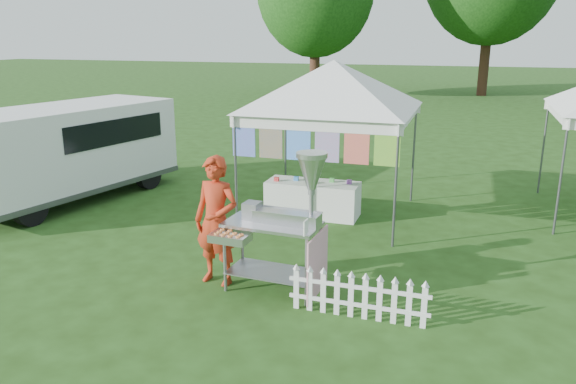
% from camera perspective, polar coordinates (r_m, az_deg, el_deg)
% --- Properties ---
extents(ground, '(120.00, 120.00, 0.00)m').
position_cam_1_polar(ground, '(8.11, -1.63, -9.51)').
color(ground, '#213F12').
rests_on(ground, ground).
extents(canopy_main, '(4.24, 4.24, 3.45)m').
position_cam_1_polar(canopy_main, '(10.70, 4.70, 13.18)').
color(canopy_main, '#59595E').
rests_on(canopy_main, ground).
extents(donut_cart, '(1.48, 0.92, 2.00)m').
position_cam_1_polar(donut_cart, '(7.48, -0.17, -2.03)').
color(donut_cart, gray).
rests_on(donut_cart, ground).
extents(vendor, '(0.73, 0.53, 1.85)m').
position_cam_1_polar(vendor, '(7.96, -7.28, -2.93)').
color(vendor, '#B22E16').
rests_on(vendor, ground).
extents(cargo_van, '(2.96, 5.12, 2.00)m').
position_cam_1_polar(cargo_van, '(12.91, -21.26, 4.06)').
color(cargo_van, white).
rests_on(cargo_van, ground).
extents(picket_fence, '(1.80, 0.04, 0.56)m').
position_cam_1_polar(picket_fence, '(7.19, 7.12, -10.55)').
color(picket_fence, white).
rests_on(picket_fence, ground).
extents(display_table, '(1.80, 0.70, 0.68)m').
position_cam_1_polar(display_table, '(11.03, 2.52, -0.69)').
color(display_table, white).
rests_on(display_table, ground).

